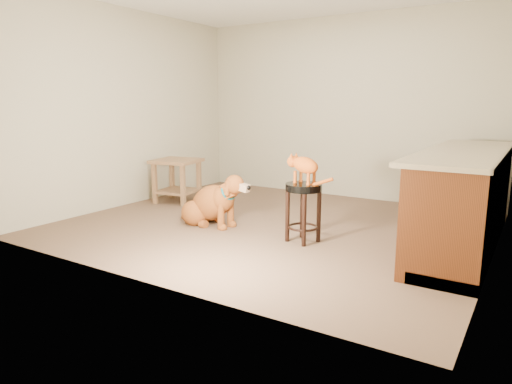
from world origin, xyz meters
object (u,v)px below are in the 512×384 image
Objects in this scene: side_table at (177,174)px; golden_retriever at (212,204)px; padded_stool at (303,201)px; tabby_kitten at (303,166)px; wood_stool at (441,181)px.

side_table is 0.65× the size of golden_retriever.
golden_retriever is at bearing 179.29° from padded_stool.
tabby_kitten is (2.33, -0.74, 0.37)m from side_table.
tabby_kitten is at bearing 3.56° from golden_retriever.
padded_stool is 2.27m from wood_stool.
wood_stool reaches higher than side_table.
wood_stool is at bearing 22.33° from side_table.
padded_stool is 1.17m from golden_retriever.
padded_stool is at bearing -113.61° from wood_stool.
side_table is (-2.34, 0.75, -0.02)m from padded_stool.
golden_retriever is (-2.07, -2.07, -0.15)m from wood_stool.
golden_retriever is at bearing -165.38° from tabby_kitten.
wood_stool reaches higher than golden_retriever.
golden_retriever reaches higher than padded_stool.
padded_stool is at bearing -5.72° from tabby_kitten.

